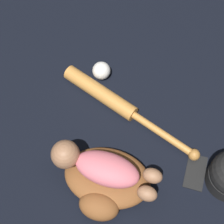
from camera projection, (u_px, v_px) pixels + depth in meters
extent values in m
plane|color=black|center=(101.00, 198.00, 1.21)|extent=(6.00, 6.00, 0.00)
ellipsoid|color=brown|center=(107.00, 177.00, 1.20)|extent=(0.33, 0.28, 0.08)
ellipsoid|color=brown|center=(99.00, 206.00, 1.16)|extent=(0.15, 0.12, 0.08)
ellipsoid|color=#D16670|center=(107.00, 169.00, 1.14)|extent=(0.22, 0.15, 0.07)
sphere|color=#936647|center=(65.00, 154.00, 1.15)|extent=(0.09, 0.09, 0.09)
ellipsoid|color=#936647|center=(147.00, 194.00, 1.11)|extent=(0.07, 0.06, 0.05)
ellipsoid|color=#936647|center=(153.00, 176.00, 1.14)|extent=(0.07, 0.06, 0.05)
cylinder|color=#C6843D|center=(100.00, 93.00, 1.38)|extent=(0.31, 0.09, 0.06)
cylinder|color=#C6843D|center=(163.00, 134.00, 1.29)|extent=(0.25, 0.05, 0.03)
sphere|color=#A97034|center=(194.00, 155.00, 1.25)|extent=(0.04, 0.04, 0.04)
sphere|color=white|center=(101.00, 71.00, 1.42)|extent=(0.07, 0.07, 0.07)
cube|color=black|center=(196.00, 172.00, 1.25)|extent=(0.10, 0.14, 0.01)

